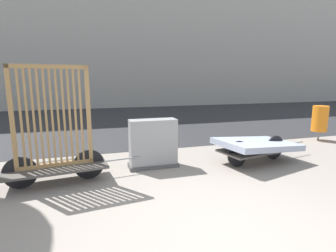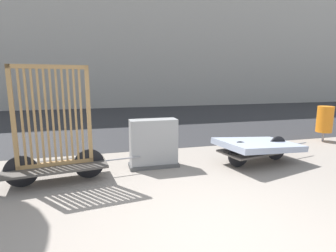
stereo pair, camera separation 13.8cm
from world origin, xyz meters
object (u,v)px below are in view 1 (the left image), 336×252
at_px(utility_cabinet, 153,145).
at_px(trash_bin, 320,119).
at_px(bike_cart_with_mattress, 258,145).
at_px(bike_cart_with_bedframe, 55,145).

xyz_separation_m(utility_cabinet, trash_bin, (5.45, 0.96, 0.20)).
bearing_deg(bike_cart_with_mattress, bike_cart_with_bedframe, 168.70).
xyz_separation_m(bike_cart_with_bedframe, utility_cabinet, (1.88, 0.38, -0.23)).
height_order(bike_cart_with_bedframe, utility_cabinet, bike_cart_with_bedframe).
bearing_deg(trash_bin, utility_cabinet, -170.05).
relative_size(bike_cart_with_bedframe, utility_cabinet, 2.36).
height_order(bike_cart_with_mattress, utility_cabinet, utility_cabinet).
bearing_deg(bike_cart_with_mattress, trash_bin, 11.81).
bearing_deg(utility_cabinet, trash_bin, 9.95).
relative_size(utility_cabinet, trash_bin, 0.99).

